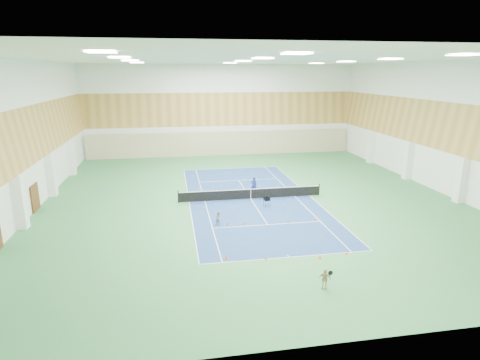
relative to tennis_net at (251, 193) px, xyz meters
name	(u,v)px	position (x,y,z in m)	size (l,w,h in m)	color
ground	(251,199)	(0.00, 0.00, -0.55)	(40.00, 40.00, 0.00)	#327642
room_shell	(251,132)	(0.00, 0.00, 5.45)	(36.00, 40.00, 12.00)	white
wood_cladding	(251,109)	(0.00, 0.00, 7.45)	(36.00, 40.00, 8.00)	#BE8E46
ceiling_light_grid	(252,60)	(0.00, 0.00, 11.37)	(21.40, 25.40, 0.06)	white
court_surface	(251,199)	(0.00, 0.00, -0.55)	(10.97, 23.77, 0.01)	navy
tennis_balls_scatter	(251,198)	(0.00, 0.00, -0.50)	(10.57, 22.77, 0.07)	yellow
tennis_net	(251,193)	(0.00, 0.00, 0.00)	(12.80, 0.10, 1.10)	black
back_curtain	(222,144)	(0.00, 19.75, 1.05)	(35.40, 0.16, 3.20)	#C6B793
door_left_b	(35,198)	(-17.92, 0.00, 0.55)	(0.08, 1.80, 2.20)	#593319
coach	(254,185)	(0.61, 1.58, 0.25)	(0.58, 0.38, 1.59)	navy
child_court	(219,218)	(-3.58, -5.77, -0.02)	(0.52, 0.40, 1.07)	gray
child_apron	(325,279)	(0.78, -15.69, 0.00)	(0.64, 0.27, 1.10)	tan
ball_cart	(267,202)	(0.91, -2.32, -0.14)	(0.48, 0.48, 0.82)	black
cone_svc_a	(228,223)	(-2.92, -5.90, -0.43)	(0.23, 0.23, 0.25)	#FF590D
cone_svc_b	(245,223)	(-1.69, -6.09, -0.44)	(0.21, 0.21, 0.23)	#FF420D
cone_svc_c	(288,221)	(1.64, -6.18, -0.43)	(0.21, 0.21, 0.23)	orange
cone_svc_d	(316,219)	(3.86, -6.07, -0.43)	(0.21, 0.21, 0.23)	#FF4D0D
cone_base_a	(227,257)	(-3.79, -11.43, -0.43)	(0.23, 0.23, 0.25)	orange
cone_base_b	(266,258)	(-1.47, -11.97, -0.45)	(0.17, 0.17, 0.19)	#FF5E0D
cone_base_c	(320,257)	(1.82, -12.36, -0.43)	(0.22, 0.22, 0.24)	#FB5E0D
cone_base_d	(346,253)	(3.63, -12.12, -0.45)	(0.18, 0.18, 0.20)	orange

